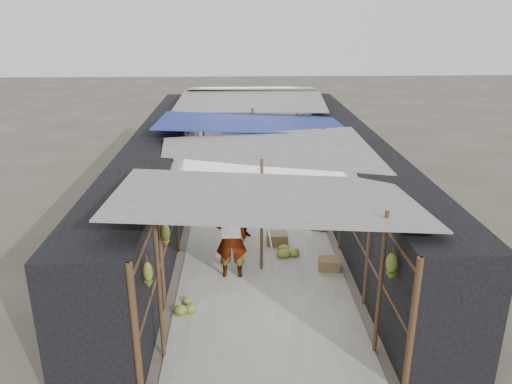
{
  "coord_description": "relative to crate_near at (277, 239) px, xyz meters",
  "views": [
    {
      "loc": [
        -0.51,
        -7.08,
        5.48
      ],
      "look_at": [
        -0.06,
        4.71,
        1.25
      ],
      "focal_mm": 35.0,
      "sensor_mm": 36.0,
      "label": 1
    }
  ],
  "objects": [
    {
      "name": "crate_back",
      "position": [
        -0.74,
        3.38,
        -0.01
      ],
      "size": [
        0.5,
        0.43,
        0.29
      ],
      "primitive_type": "cube",
      "rotation": [
        0.0,
        0.0,
        0.13
      ],
      "color": "olive",
      "rests_on": "ground"
    },
    {
      "name": "crate_mid",
      "position": [
        1.07,
        -1.37,
        -0.01
      ],
      "size": [
        0.51,
        0.43,
        0.28
      ],
      "primitive_type": "cube",
      "rotation": [
        0.0,
        0.0,
        -0.11
      ],
      "color": "olive",
      "rests_on": "ground"
    },
    {
      "name": "hanging_bananas",
      "position": [
        -0.24,
        2.02,
        1.49
      ],
      "size": [
        3.96,
        13.73,
        0.77
      ],
      "color": "olive",
      "rests_on": "ground"
    },
    {
      "name": "vendor_seated",
      "position": [
        0.69,
        6.41,
        0.25
      ],
      "size": [
        0.46,
        0.59,
        0.8
      ],
      "primitive_type": "imported",
      "rotation": [
        0.0,
        0.0,
        -1.2
      ],
      "color": "#514D47",
      "rests_on": "ground"
    },
    {
      "name": "black_basin",
      "position": [
        0.75,
        5.99,
        -0.06
      ],
      "size": [
        0.61,
        0.61,
        0.18
      ],
      "primitive_type": "cylinder",
      "color": "black",
      "rests_on": "ground"
    },
    {
      "name": "stall_right",
      "position": [
        2.24,
        2.24,
        1.0
      ],
      "size": [
        1.4,
        15.0,
        2.3
      ],
      "primitive_type": "cube",
      "color": "black",
      "rests_on": "ground"
    },
    {
      "name": "market_canopy",
      "position": [
        -0.43,
        2.58,
        2.26
      ],
      "size": [
        5.62,
        15.2,
        2.77
      ],
      "color": "brown",
      "rests_on": "ground"
    },
    {
      "name": "stall_left",
      "position": [
        -3.16,
        2.24,
        1.0
      ],
      "size": [
        1.4,
        15.0,
        2.3
      ],
      "primitive_type": "cube",
      "color": "black",
      "rests_on": "ground"
    },
    {
      "name": "ground",
      "position": [
        -0.46,
        -4.26,
        -0.15
      ],
      "size": [
        80.0,
        80.0,
        0.0
      ],
      "primitive_type": "plane",
      "color": "#6B6356",
      "rests_on": "ground"
    },
    {
      "name": "crate_near",
      "position": [
        0.0,
        0.0,
        0.0
      ],
      "size": [
        0.51,
        0.41,
        0.31
      ],
      "primitive_type": "cube",
      "rotation": [
        0.0,
        0.0,
        0.01
      ],
      "color": "olive",
      "rests_on": "ground"
    },
    {
      "name": "floor_bananas",
      "position": [
        -0.34,
        1.93,
        -0.0
      ],
      "size": [
        3.77,
        7.5,
        0.36
      ],
      "color": "olive",
      "rests_on": "ground"
    },
    {
      "name": "aisle_slab",
      "position": [
        -0.46,
        2.24,
        -0.14
      ],
      "size": [
        3.6,
        16.0,
        0.02
      ],
      "primitive_type": "cube",
      "color": "#9E998E",
      "rests_on": "ground"
    },
    {
      "name": "vendor_elderly",
      "position": [
        -1.13,
        -1.58,
        0.78
      ],
      "size": [
        0.69,
        0.47,
        1.88
      ],
      "primitive_type": "imported",
      "rotation": [
        0.0,
        0.0,
        3.12
      ],
      "color": "silver",
      "rests_on": "ground"
    },
    {
      "name": "shopper_blue",
      "position": [
        -0.85,
        0.5,
        0.62
      ],
      "size": [
        0.77,
        0.6,
        1.56
      ],
      "primitive_type": "imported",
      "rotation": [
        0.0,
        0.0,
        -0.02
      ],
      "color": "#1E4A96",
      "rests_on": "ground"
    }
  ]
}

